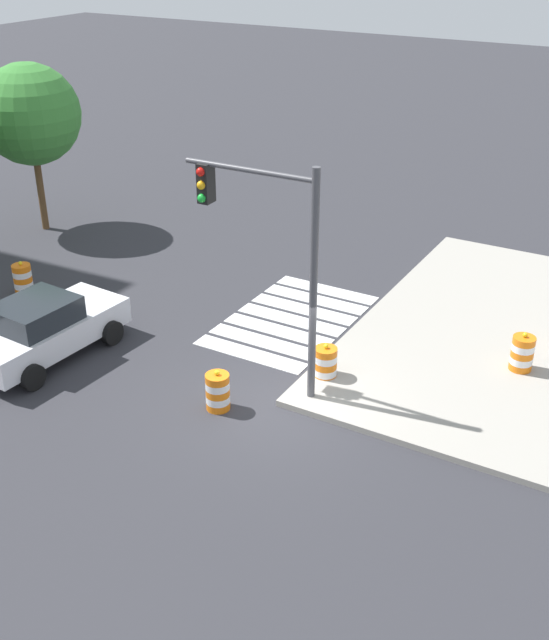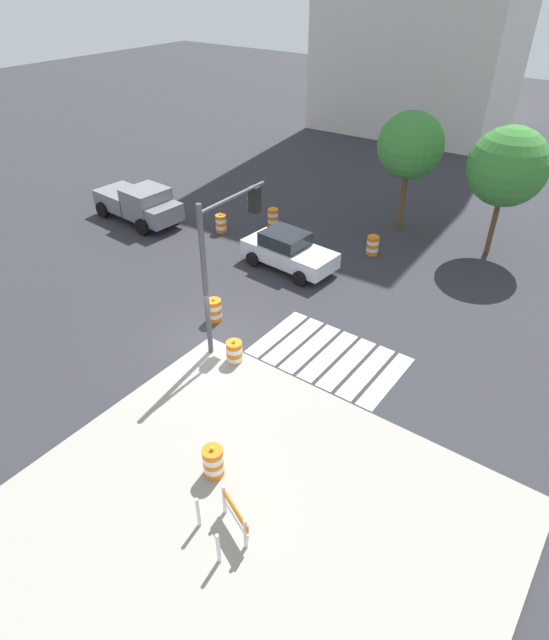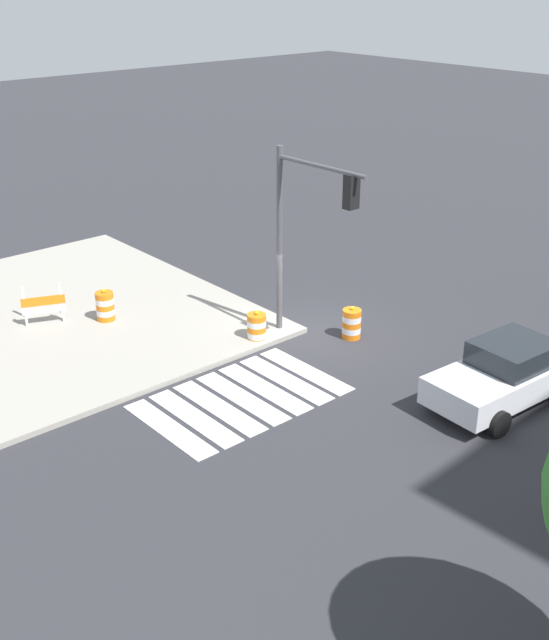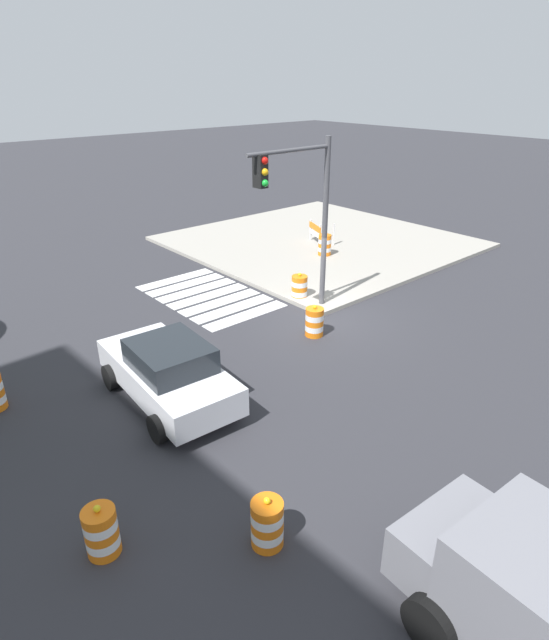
{
  "view_description": "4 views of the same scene",
  "coord_description": "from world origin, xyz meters",
  "px_view_note": "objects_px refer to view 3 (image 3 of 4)",
  "views": [
    {
      "loc": [
        -13.32,
        -7.64,
        10.23
      ],
      "look_at": [
        1.02,
        0.62,
        1.64
      ],
      "focal_mm": 44.11,
      "sensor_mm": 36.0,
      "label": 1
    },
    {
      "loc": [
        11.18,
        -11.2,
        11.68
      ],
      "look_at": [
        2.29,
        0.89,
        1.35
      ],
      "focal_mm": 29.78,
      "sensor_mm": 36.0,
      "label": 2
    },
    {
      "loc": [
        15.07,
        15.81,
        10.23
      ],
      "look_at": [
        2.09,
        0.89,
        1.34
      ],
      "focal_mm": 44.64,
      "sensor_mm": 36.0,
      "label": 3
    },
    {
      "loc": [
        -10.75,
        11.47,
        7.28
      ],
      "look_at": [
        -0.1,
        2.17,
        0.61
      ],
      "focal_mm": 29.13,
      "sensor_mm": 36.0,
      "label": 4
    }
  ],
  "objects_px": {
    "traffic_barrel_far_curb": "(257,328)",
    "traffic_light_pole": "(308,215)",
    "construction_barricade": "(43,304)",
    "traffic_barrel_near_corner": "(352,324)",
    "traffic_barrel_on_sidewalk": "(105,306)",
    "sports_car": "(506,373)"
  },
  "relations": [
    {
      "from": "traffic_barrel_far_curb",
      "to": "traffic_light_pole",
      "type": "distance_m",
      "value": 3.75
    },
    {
      "from": "construction_barricade",
      "to": "traffic_light_pole",
      "type": "distance_m",
      "value": 8.68
    },
    {
      "from": "traffic_barrel_near_corner",
      "to": "traffic_barrel_on_sidewalk",
      "type": "distance_m",
      "value": 7.57
    },
    {
      "from": "construction_barricade",
      "to": "traffic_light_pole",
      "type": "bearing_deg",
      "value": 130.02
    },
    {
      "from": "sports_car",
      "to": "traffic_barrel_on_sidewalk",
      "type": "bearing_deg",
      "value": -64.42
    },
    {
      "from": "sports_car",
      "to": "traffic_barrel_on_sidewalk",
      "type": "xyz_separation_m",
      "value": [
        5.19,
        -10.85,
        -0.21
      ]
    },
    {
      "from": "sports_car",
      "to": "traffic_light_pole",
      "type": "height_order",
      "value": "traffic_light_pole"
    },
    {
      "from": "traffic_barrel_near_corner",
      "to": "traffic_light_pole",
      "type": "relative_size",
      "value": 0.19
    },
    {
      "from": "sports_car",
      "to": "construction_barricade",
      "type": "relative_size",
      "value": 3.07
    },
    {
      "from": "traffic_barrel_near_corner",
      "to": "traffic_barrel_far_curb",
      "type": "height_order",
      "value": "same"
    },
    {
      "from": "traffic_barrel_near_corner",
      "to": "traffic_barrel_far_curb",
      "type": "distance_m",
      "value": 2.83
    },
    {
      "from": "traffic_barrel_on_sidewalk",
      "to": "construction_barricade",
      "type": "height_order",
      "value": "traffic_barrel_on_sidewalk"
    },
    {
      "from": "traffic_barrel_near_corner",
      "to": "traffic_barrel_far_curb",
      "type": "bearing_deg",
      "value": -34.29
    },
    {
      "from": "traffic_barrel_on_sidewalk",
      "to": "construction_barricade",
      "type": "distance_m",
      "value": 1.86
    },
    {
      "from": "sports_car",
      "to": "traffic_light_pole",
      "type": "xyz_separation_m",
      "value": [
        1.49,
        -5.77,
        3.1
      ]
    },
    {
      "from": "construction_barricade",
      "to": "sports_car",
      "type": "bearing_deg",
      "value": 119.22
    },
    {
      "from": "sports_car",
      "to": "traffic_light_pole",
      "type": "relative_size",
      "value": 0.8
    },
    {
      "from": "sports_car",
      "to": "traffic_barrel_far_curb",
      "type": "distance_m",
      "value": 7.25
    },
    {
      "from": "traffic_barrel_far_curb",
      "to": "construction_barricade",
      "type": "distance_m",
      "value": 6.64
    },
    {
      "from": "traffic_light_pole",
      "to": "traffic_barrel_near_corner",
      "type": "bearing_deg",
      "value": 156.3
    },
    {
      "from": "traffic_barrel_far_curb",
      "to": "traffic_barrel_on_sidewalk",
      "type": "height_order",
      "value": "traffic_barrel_on_sidewalk"
    },
    {
      "from": "traffic_barrel_on_sidewalk",
      "to": "traffic_light_pole",
      "type": "relative_size",
      "value": 0.19
    }
  ]
}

